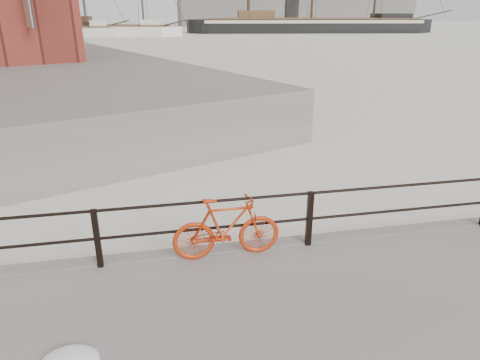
{
  "coord_description": "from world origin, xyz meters",
  "views": [
    {
      "loc": [
        -5.97,
        -6.36,
        4.15
      ],
      "look_at": [
        -4.38,
        1.5,
        1.0
      ],
      "focal_mm": 32.0,
      "sensor_mm": 36.0,
      "label": 1
    }
  ],
  "objects_px": {
    "schooner_mid": "(110,36)",
    "schooner_left": "(52,38)",
    "bicycle": "(227,228)",
    "barque_black": "(310,33)"
  },
  "relations": [
    {
      "from": "schooner_mid",
      "to": "schooner_left",
      "type": "height_order",
      "value": "schooner_mid"
    },
    {
      "from": "bicycle",
      "to": "schooner_mid",
      "type": "distance_m",
      "value": 83.02
    },
    {
      "from": "barque_black",
      "to": "schooner_left",
      "type": "relative_size",
      "value": 2.26
    },
    {
      "from": "bicycle",
      "to": "schooner_mid",
      "type": "xyz_separation_m",
      "value": [
        -8.22,
        82.61,
        -0.88
      ]
    },
    {
      "from": "bicycle",
      "to": "schooner_left",
      "type": "bearing_deg",
      "value": 102.25
    },
    {
      "from": "schooner_left",
      "to": "bicycle",
      "type": "bearing_deg",
      "value": -91.72
    },
    {
      "from": "bicycle",
      "to": "barque_black",
      "type": "relative_size",
      "value": 0.03
    },
    {
      "from": "bicycle",
      "to": "barque_black",
      "type": "xyz_separation_m",
      "value": [
        33.54,
        87.2,
        -0.88
      ]
    },
    {
      "from": "bicycle",
      "to": "schooner_mid",
      "type": "relative_size",
      "value": 0.06
    },
    {
      "from": "barque_black",
      "to": "schooner_left",
      "type": "height_order",
      "value": "barque_black"
    }
  ]
}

